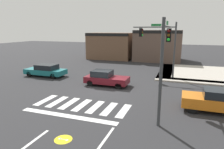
{
  "coord_description": "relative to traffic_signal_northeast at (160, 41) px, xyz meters",
  "views": [
    {
      "loc": [
        6.68,
        -16.82,
        5.43
      ],
      "look_at": [
        0.61,
        0.33,
        1.3
      ],
      "focal_mm": 32.31,
      "sensor_mm": 36.0,
      "label": 1
    }
  ],
  "objects": [
    {
      "name": "storefront_row",
      "position": [
        -5.2,
        12.93,
        -1.66
      ],
      "size": [
        16.38,
        6.66,
        5.23
      ],
      "color": "brown",
      "rests_on": "ground_plane"
    },
    {
      "name": "curb_corner_northeast",
      "position": [
        4.33,
        3.38,
        -4.11
      ],
      "size": [
        10.0,
        10.6,
        0.15
      ],
      "color": "#B2AA9E",
      "rests_on": "ground_plane"
    },
    {
      "name": "traffic_signal_northeast",
      "position": [
        0.0,
        0.0,
        0.0
      ],
      "size": [
        4.72,
        0.32,
        6.15
      ],
      "rotation": [
        0.0,
        0.0,
        3.14
      ],
      "color": "#383A3D",
      "rests_on": "ground_plane"
    },
    {
      "name": "car_teal",
      "position": [
        -12.47,
        -3.72,
        -3.47
      ],
      "size": [
        4.78,
        1.94,
        1.41
      ],
      "color": "#196B70",
      "rests_on": "ground_plane"
    },
    {
      "name": "ground_plane",
      "position": [
        -4.17,
        -6.04,
        -4.18
      ],
      "size": [
        120.0,
        120.0,
        0.0
      ],
      "primitive_type": "plane",
      "color": "#2B2B2D"
    },
    {
      "name": "car_maroon",
      "position": [
        -4.45,
        -5.02,
        -3.46
      ],
      "size": [
        4.23,
        1.83,
        1.47
      ],
      "color": "maroon",
      "rests_on": "ground_plane"
    },
    {
      "name": "crosswalk_near",
      "position": [
        -4.17,
        -10.54,
        -4.18
      ],
      "size": [
        6.88,
        2.44,
        0.01
      ],
      "color": "silver",
      "rests_on": "ground_plane"
    },
    {
      "name": "bike_detector_marking",
      "position": [
        -2.85,
        -15.05,
        -4.18
      ],
      "size": [
        0.91,
        0.91,
        0.01
      ],
      "color": "yellow",
      "rests_on": "ground_plane"
    },
    {
      "name": "traffic_signal_southeast",
      "position": [
        1.46,
        -10.08,
        -0.02
      ],
      "size": [
        0.32,
        5.29,
        6.02
      ],
      "rotation": [
        0.0,
        0.0,
        1.57
      ],
      "color": "#383A3D",
      "rests_on": "ground_plane"
    },
    {
      "name": "car_orange",
      "position": [
        4.9,
        -8.62,
        -3.39
      ],
      "size": [
        4.36,
        1.84,
        1.55
      ],
      "rotation": [
        0.0,
        0.0,
        3.14
      ],
      "color": "orange",
      "rests_on": "ground_plane"
    }
  ]
}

